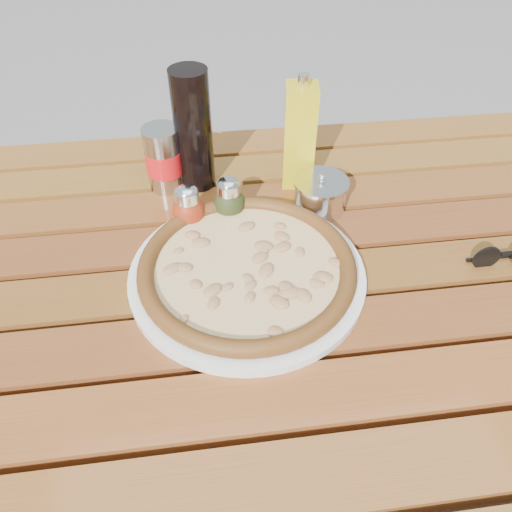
{
  "coord_description": "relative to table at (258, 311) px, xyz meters",
  "views": [
    {
      "loc": [
        -0.07,
        -0.52,
        1.3
      ],
      "look_at": [
        0.0,
        0.02,
        0.78
      ],
      "focal_mm": 35.0,
      "sensor_mm": 36.0,
      "label": 1
    }
  ],
  "objects": [
    {
      "name": "ground",
      "position": [
        0.0,
        0.0,
        -0.67
      ],
      "size": [
        60.0,
        60.0,
        0.0
      ],
      "primitive_type": "plane",
      "color": "slate",
      "rests_on": "ground"
    },
    {
      "name": "table",
      "position": [
        0.0,
        0.0,
        0.0
      ],
      "size": [
        1.4,
        0.9,
        0.75
      ],
      "color": "#3D1D0D",
      "rests_on": "ground"
    },
    {
      "name": "plate",
      "position": [
        -0.02,
        0.01,
        0.08
      ],
      "size": [
        0.41,
        0.41,
        0.01
      ],
      "primitive_type": "cylinder",
      "rotation": [
        0.0,
        0.0,
        0.15
      ],
      "color": "white",
      "rests_on": "table"
    },
    {
      "name": "pizza",
      "position": [
        -0.02,
        0.01,
        0.1
      ],
      "size": [
        0.35,
        0.35,
        0.03
      ],
      "rotation": [
        0.0,
        0.0,
        -0.07
      ],
      "color": "#FFEDB6",
      "rests_on": "plate"
    },
    {
      "name": "pepper_shaker",
      "position": [
        -0.1,
        0.14,
        0.11
      ],
      "size": [
        0.06,
        0.06,
        0.08
      ],
      "rotation": [
        0.0,
        0.0,
        0.11
      ],
      "color": "#AE3013",
      "rests_on": "table"
    },
    {
      "name": "oregano_shaker",
      "position": [
        -0.03,
        0.15,
        0.11
      ],
      "size": [
        0.07,
        0.07,
        0.08
      ],
      "rotation": [
        0.0,
        0.0,
        -0.42
      ],
      "color": "#323C18",
      "rests_on": "table"
    },
    {
      "name": "dark_bottle",
      "position": [
        -0.08,
        0.27,
        0.19
      ],
      "size": [
        0.07,
        0.07,
        0.22
      ],
      "primitive_type": "cylinder",
      "rotation": [
        0.0,
        0.0,
        -0.05
      ],
      "color": "black",
      "rests_on": "table"
    },
    {
      "name": "soda_can",
      "position": [
        -0.14,
        0.26,
        0.13
      ],
      "size": [
        0.08,
        0.08,
        0.12
      ],
      "rotation": [
        0.0,
        0.0,
        -0.3
      ],
      "color": "#B7B8BC",
      "rests_on": "table"
    },
    {
      "name": "olive_oil_cruet",
      "position": [
        0.11,
        0.25,
        0.17
      ],
      "size": [
        0.06,
        0.06,
        0.21
      ],
      "rotation": [
        0.0,
        0.0,
        -0.15
      ],
      "color": "gold",
      "rests_on": "table"
    },
    {
      "name": "parmesan_tin",
      "position": [
        0.13,
        0.16,
        0.11
      ],
      "size": [
        0.12,
        0.12,
        0.07
      ],
      "rotation": [
        0.0,
        0.0,
        0.24
      ],
      "color": "silver",
      "rests_on": "table"
    },
    {
      "name": "sunglasses",
      "position": [
        0.39,
        -0.01,
        0.09
      ],
      "size": [
        0.11,
        0.02,
        0.04
      ],
      "rotation": [
        0.0,
        0.0,
        0.02
      ],
      "color": "black",
      "rests_on": "table"
    }
  ]
}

